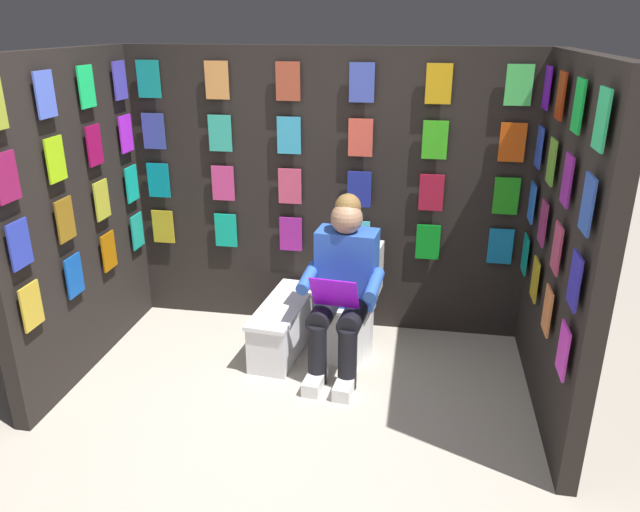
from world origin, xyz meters
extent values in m
plane|color=#B2A899|center=(0.00, 0.00, 0.00)|extent=(30.00, 30.00, 0.00)
cube|color=black|center=(0.00, -1.71, 1.04)|extent=(3.02, 0.10, 2.07)
cube|color=gold|center=(1.27, -1.62, 0.73)|extent=(0.17, 0.01, 0.26)
cube|color=#0EB191|center=(0.76, -1.62, 0.73)|extent=(0.17, 0.01, 0.26)
cube|color=#A11E90|center=(0.25, -1.62, 0.73)|extent=(0.17, 0.01, 0.26)
cube|color=#4AC8E4|center=(-0.25, -1.62, 0.73)|extent=(0.17, 0.01, 0.26)
cube|color=#098D1A|center=(-0.76, -1.62, 0.73)|extent=(0.17, 0.01, 0.26)
cube|color=#0F70AF|center=(-1.27, -1.62, 0.73)|extent=(0.17, 0.01, 0.26)
cube|color=#0A8395|center=(1.27, -1.62, 1.10)|extent=(0.17, 0.01, 0.26)
cube|color=#D13A81|center=(0.76, -1.62, 1.10)|extent=(0.17, 0.01, 0.26)
cube|color=#D44468|center=(0.25, -1.62, 1.10)|extent=(0.17, 0.01, 0.26)
cube|color=navy|center=(-0.25, -1.62, 1.10)|extent=(0.17, 0.01, 0.26)
cube|color=maroon|center=(-0.76, -1.62, 1.10)|extent=(0.17, 0.01, 0.26)
cube|color=#1D9215|center=(-1.27, -1.62, 1.10)|extent=(0.17, 0.01, 0.26)
cube|color=#34449A|center=(1.27, -1.62, 1.47)|extent=(0.17, 0.01, 0.26)
cube|color=#31B19A|center=(0.76, -1.62, 1.47)|extent=(0.17, 0.01, 0.26)
cube|color=#34A3CD|center=(0.25, -1.62, 1.47)|extent=(0.17, 0.01, 0.26)
cube|color=#DE4D3D|center=(-0.25, -1.62, 1.47)|extent=(0.17, 0.01, 0.26)
cube|color=green|center=(-0.76, -1.62, 1.47)|extent=(0.17, 0.01, 0.26)
cube|color=#CC480D|center=(-1.27, -1.62, 1.47)|extent=(0.17, 0.01, 0.26)
cube|color=#139186|center=(1.27, -1.62, 1.84)|extent=(0.17, 0.01, 0.26)
cube|color=#DF8E48|center=(0.76, -1.62, 1.84)|extent=(0.17, 0.01, 0.26)
cube|color=#A6432C|center=(0.25, -1.62, 1.84)|extent=(0.17, 0.01, 0.26)
cube|color=#3D4FB5|center=(-0.25, -1.62, 1.84)|extent=(0.17, 0.01, 0.26)
cube|color=gold|center=(-0.76, -1.62, 1.84)|extent=(0.17, 0.01, 0.26)
cube|color=#47CE58|center=(-1.27, -1.62, 1.84)|extent=(0.17, 0.01, 0.26)
cube|color=black|center=(-1.51, -0.83, 1.04)|extent=(0.10, 1.66, 2.07)
cube|color=#0D9582|center=(-1.42, -1.49, 0.73)|extent=(0.01, 0.17, 0.26)
cube|color=gold|center=(-1.42, -1.05, 0.73)|extent=(0.01, 0.17, 0.26)
cube|color=#EA8146|center=(-1.42, -0.61, 0.73)|extent=(0.01, 0.17, 0.26)
cube|color=#DB36CB|center=(-1.42, -0.17, 0.73)|extent=(0.01, 0.17, 0.26)
cube|color=blue|center=(-1.42, -1.49, 1.10)|extent=(0.01, 0.17, 0.26)
cube|color=#932662|center=(-1.42, -1.05, 1.10)|extent=(0.01, 0.17, 0.26)
cube|color=#BA3C62|center=(-1.42, -0.61, 1.10)|extent=(0.01, 0.17, 0.26)
cube|color=#2E26B0|center=(-1.42, -0.17, 1.10)|extent=(0.01, 0.17, 0.26)
cube|color=blue|center=(-1.42, -1.49, 1.47)|extent=(0.01, 0.17, 0.26)
cube|color=#5C9F31|center=(-1.42, -1.05, 1.47)|extent=(0.01, 0.17, 0.26)
cube|color=#851F92|center=(-1.42, -0.61, 1.47)|extent=(0.01, 0.17, 0.26)
cube|color=blue|center=(-1.42, -0.17, 1.47)|extent=(0.01, 0.17, 0.26)
cube|color=#680FC6|center=(-1.42, -1.49, 1.84)|extent=(0.01, 0.17, 0.26)
cube|color=maroon|center=(-1.42, -1.05, 1.84)|extent=(0.01, 0.17, 0.26)
cube|color=green|center=(-1.42, -0.61, 1.84)|extent=(0.01, 0.17, 0.26)
cube|color=#2CC375|center=(-1.42, -0.17, 1.84)|extent=(0.01, 0.17, 0.26)
cube|color=black|center=(1.51, -0.83, 1.04)|extent=(0.10, 1.66, 2.07)
cube|color=gold|center=(1.42, -0.17, 0.73)|extent=(0.01, 0.17, 0.26)
cube|color=blue|center=(1.42, -0.61, 0.73)|extent=(0.01, 0.17, 0.26)
cube|color=#B26309|center=(1.42, -1.05, 0.73)|extent=(0.01, 0.17, 0.26)
cube|color=teal|center=(1.42, -1.49, 0.73)|extent=(0.01, 0.17, 0.26)
cube|color=#2D3DBD|center=(1.42, -0.17, 1.10)|extent=(0.01, 0.17, 0.26)
cube|color=#926619|center=(1.42, -0.61, 1.10)|extent=(0.01, 0.17, 0.26)
cube|color=gold|center=(1.42, -1.05, 1.10)|extent=(0.01, 0.17, 0.26)
cube|color=#12B29B|center=(1.42, -1.49, 1.10)|extent=(0.01, 0.17, 0.26)
cube|color=#8F194E|center=(1.42, -0.17, 1.47)|extent=(0.01, 0.17, 0.26)
cube|color=#A4E515|center=(1.42, -0.61, 1.47)|extent=(0.01, 0.17, 0.26)
cube|color=#990D4A|center=(1.42, -1.05, 1.47)|extent=(0.01, 0.17, 0.26)
cube|color=#BB24F1|center=(1.42, -1.49, 1.47)|extent=(0.01, 0.17, 0.26)
cube|color=#4F6AE6|center=(1.42, -0.61, 1.84)|extent=(0.01, 0.17, 0.26)
cube|color=#1AE069|center=(1.42, -1.05, 1.84)|extent=(0.01, 0.17, 0.26)
cube|color=#4B3FC5|center=(1.42, -1.49, 1.84)|extent=(0.01, 0.17, 0.26)
cylinder|color=white|center=(-0.23, -1.19, 0.20)|extent=(0.38, 0.38, 0.40)
cylinder|color=white|center=(-0.23, -1.19, 0.41)|extent=(0.41, 0.41, 0.02)
cube|color=white|center=(-0.26, -1.45, 0.58)|extent=(0.40, 0.22, 0.36)
cylinder|color=white|center=(-0.25, -1.36, 0.58)|extent=(0.39, 0.11, 0.39)
cube|color=blue|center=(-0.23, -1.16, 0.68)|extent=(0.42, 0.26, 0.52)
sphere|color=tan|center=(-0.23, -1.13, 1.04)|extent=(0.21, 0.21, 0.21)
sphere|color=olive|center=(-0.23, -1.16, 1.11)|extent=(0.17, 0.17, 0.17)
cylinder|color=black|center=(-0.31, -0.95, 0.44)|extent=(0.19, 0.41, 0.15)
cylinder|color=black|center=(-0.11, -0.97, 0.44)|extent=(0.19, 0.41, 0.15)
cylinder|color=black|center=(-0.30, -0.77, 0.21)|extent=(0.12, 0.12, 0.42)
cylinder|color=black|center=(-0.10, -0.79, 0.21)|extent=(0.12, 0.12, 0.42)
cube|color=white|center=(-0.29, -0.71, 0.04)|extent=(0.13, 0.27, 0.09)
cube|color=white|center=(-0.09, -0.73, 0.04)|extent=(0.13, 0.27, 0.09)
cylinder|color=blue|center=(-0.43, -0.96, 0.66)|extent=(0.11, 0.32, 0.13)
cylinder|color=blue|center=(0.00, -1.00, 0.66)|extent=(0.11, 0.32, 0.13)
cube|color=#8E0DE4|center=(-0.20, -0.82, 0.64)|extent=(0.31, 0.16, 0.23)
cube|color=silver|center=(0.22, -1.19, 0.17)|extent=(0.35, 0.82, 0.33)
cube|color=white|center=(0.22, -1.19, 0.35)|extent=(0.36, 0.85, 0.03)
camera|label=1|loc=(-0.70, 2.56, 2.22)|focal=33.86mm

